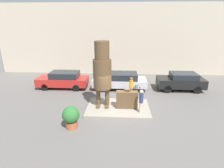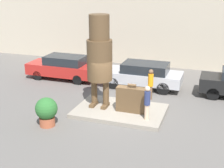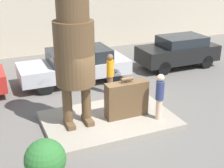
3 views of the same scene
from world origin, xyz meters
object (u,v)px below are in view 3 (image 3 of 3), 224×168
at_px(statue_figure, 74,44).
at_px(tourist, 160,95).
at_px(worker_hivis, 110,72).
at_px(parked_car_silver, 76,65).
at_px(planter_pot, 46,163).
at_px(parked_car_black, 178,51).
at_px(giant_suitcase, 127,99).

relative_size(statue_figure, tourist, 2.84).
bearing_deg(statue_figure, worker_hivis, 46.08).
distance_m(parked_car_silver, planter_pot, 6.92).
bearing_deg(parked_car_black, worker_hivis, 21.72).
distance_m(statue_figure, planter_pot, 3.58).
height_order(statue_figure, tourist, statue_figure).
bearing_deg(worker_hivis, parked_car_silver, 116.58).
relative_size(parked_car_silver, planter_pot, 3.65).
height_order(giant_suitcase, planter_pot, giant_suitcase).
distance_m(tourist, worker_hivis, 2.97).
distance_m(statue_figure, giant_suitcase, 2.60).
relative_size(planter_pot, worker_hivis, 0.78).
height_order(giant_suitcase, tourist, tourist).
bearing_deg(tourist, giant_suitcase, 144.80).
xyz_separation_m(tourist, parked_car_silver, (-1.37, 4.70, -0.23)).
bearing_deg(giant_suitcase, parked_car_black, 40.07).
xyz_separation_m(giant_suitcase, tourist, (0.88, -0.62, 0.25)).
bearing_deg(worker_hivis, parked_car_black, 21.72).
xyz_separation_m(tourist, worker_hivis, (-0.49, 2.93, -0.13)).
relative_size(statue_figure, giant_suitcase, 3.11).
bearing_deg(parked_car_silver, giant_suitcase, 96.91).
xyz_separation_m(parked_car_black, planter_pot, (-8.05, -6.39, -0.12)).
xyz_separation_m(parked_car_silver, parked_car_black, (5.36, 0.01, 0.03)).
height_order(statue_figure, worker_hivis, statue_figure).
height_order(parked_car_silver, worker_hivis, worker_hivis).
height_order(tourist, worker_hivis, tourist).
bearing_deg(statue_figure, parked_car_silver, 73.39).
height_order(tourist, planter_pot, tourist).
distance_m(tourist, planter_pot, 4.42).
bearing_deg(giant_suitcase, parked_car_silver, 96.91).
distance_m(statue_figure, parked_car_black, 7.84).
distance_m(giant_suitcase, planter_pot, 3.93).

